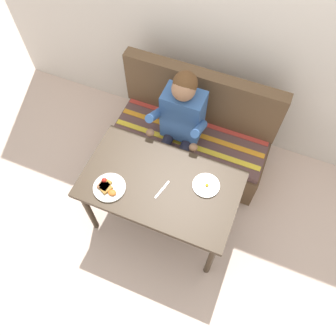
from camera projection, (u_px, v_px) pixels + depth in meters
name	position (u px, v px, depth m)	size (l,w,h in m)	color
ground_plane	(162.00, 219.00, 3.22)	(8.00, 8.00, 0.00)	beige
back_wall	(222.00, 17.00, 2.68)	(4.40, 0.10, 2.60)	silver
table	(161.00, 188.00, 2.66)	(1.20, 0.70, 0.73)	#3B2D20
couch	(192.00, 137.00, 3.29)	(1.44, 0.56, 1.00)	brown
person	(180.00, 122.00, 2.86)	(0.45, 0.61, 1.21)	#355D9D
plate_breakfast	(108.00, 187.00, 2.55)	(0.25, 0.25, 0.05)	white
plate_eggs	(206.00, 185.00, 2.57)	(0.21, 0.21, 0.04)	white
fork	(162.00, 190.00, 2.56)	(0.01, 0.17, 0.01)	silver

